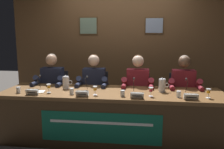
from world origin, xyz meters
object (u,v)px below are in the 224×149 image
(water_cup_center_right, at_px, (123,94))
(microphone_far_right, at_px, (187,89))
(panelist_far_right, at_px, (184,88))
(water_cup_far_right, at_px, (179,94))
(document_stack_far_left, at_px, (37,92))
(nameplate_center_left, at_px, (82,94))
(nameplate_center_right, at_px, (137,96))
(juice_glass_far_right, at_px, (208,92))
(water_pitcher_left_side, at_px, (66,82))
(nameplate_far_right, at_px, (191,97))
(juice_glass_center_right, at_px, (151,90))
(panelist_far_left, at_px, (51,84))
(microphone_center_left, at_px, (86,86))
(chair_far_right, at_px, (181,101))
(water_cup_far_left, at_px, (18,90))
(panelist_center_right, at_px, (138,87))
(water_pitcher_right_side, at_px, (162,85))
(conference_table, at_px, (111,108))
(juice_glass_far_left, at_px, (49,87))
(juice_glass_center_left, at_px, (95,89))
(microphone_center_right, at_px, (134,89))
(microphone_far_left, at_px, (38,85))
(panelist_center_left, at_px, (93,86))
(chair_center_left, at_px, (96,99))
(chair_far_left, at_px, (56,97))
(nameplate_far_left, at_px, (32,92))
(chair_center_right, at_px, (137,100))

(water_cup_center_right, distance_m, microphone_far_right, 0.90)
(panelist_far_right, distance_m, water_cup_far_right, 0.67)
(water_cup_far_right, distance_m, document_stack_far_left, 1.99)
(nameplate_center_left, xyz_separation_m, panelist_far_right, (1.46, 0.78, -0.06))
(nameplate_center_right, bearing_deg, juice_glass_far_right, 8.69)
(water_pitcher_left_side, bearing_deg, nameplate_center_right, -22.01)
(nameplate_far_right, bearing_deg, juice_glass_center_right, 167.17)
(water_cup_far_right, xyz_separation_m, microphone_far_right, (0.13, 0.17, 0.04))
(panelist_far_left, height_order, microphone_center_left, panelist_far_left)
(water_cup_center_right, relative_size, document_stack_far_left, 0.36)
(nameplate_center_left, distance_m, chair_far_right, 1.78)
(juice_glass_center_right, bearing_deg, document_stack_far_left, 179.00)
(water_cup_far_left, xyz_separation_m, panelist_center_right, (1.68, 0.68, -0.06))
(juice_glass_center_right, bearing_deg, microphone_center_left, 169.67)
(juice_glass_far_right, height_order, water_pitcher_right_side, water_pitcher_right_side)
(conference_table, relative_size, water_pitcher_left_side, 15.33)
(juice_glass_far_left, bearing_deg, juice_glass_center_left, -4.84)
(microphone_center_right, relative_size, juice_glass_far_right, 1.74)
(microphone_far_left, bearing_deg, water_pitcher_left_side, 20.07)
(water_cup_center_right, height_order, water_pitcher_right_side, water_pitcher_right_side)
(microphone_center_left, bearing_deg, microphone_far_right, -0.21)
(juice_glass_far_left, bearing_deg, document_stack_far_left, -178.51)
(panelist_far_left, distance_m, panelist_center_left, 0.73)
(water_cup_far_left, bearing_deg, document_stack_far_left, 14.88)
(nameplate_far_right, height_order, water_cup_far_right, water_cup_far_right)
(microphone_center_right, height_order, panelist_far_right, panelist_far_right)
(chair_center_left, bearing_deg, water_pitcher_left_side, -123.83)
(microphone_center_left, xyz_separation_m, microphone_center_right, (0.70, -0.06, 0.00))
(chair_far_left, relative_size, nameplate_far_left, 5.24)
(water_cup_center_right, xyz_separation_m, microphone_center_right, (0.14, 0.16, 0.04))
(panelist_center_left, bearing_deg, nameplate_center_right, -46.52)
(microphone_center_left, distance_m, water_pitcher_left_side, 0.37)
(panelist_center_right, bearing_deg, chair_center_right, 90.00)
(panelist_far_left, xyz_separation_m, nameplate_center_left, (0.73, -0.78, 0.06))
(chair_center_right, bearing_deg, nameplate_center_left, -126.64)
(nameplate_far_left, height_order, panelist_center_right, panelist_center_right)
(chair_far_left, xyz_separation_m, panelist_center_right, (1.46, -0.20, 0.28))
(microphone_far_right, height_order, document_stack_far_left, microphone_far_right)
(panelist_center_left, xyz_separation_m, panelist_center_right, (0.73, 0.00, 0.00))
(document_stack_far_left, bearing_deg, juice_glass_far_right, -0.53)
(chair_center_left, distance_m, nameplate_far_right, 1.75)
(chair_far_right, bearing_deg, nameplate_center_right, -126.51)
(nameplate_center_left, distance_m, nameplate_far_right, 1.42)
(nameplate_center_right, bearing_deg, juice_glass_far_left, 172.40)
(juice_glass_far_right, bearing_deg, microphone_far_right, 147.10)
(microphone_far_left, height_order, water_pitcher_right_side, microphone_far_left)
(microphone_center_right, relative_size, chair_far_right, 0.24)
(juice_glass_far_right, relative_size, microphone_far_right, 0.57)
(nameplate_far_left, height_order, water_pitcher_right_side, water_pitcher_right_side)
(microphone_center_right, height_order, chair_far_right, microphone_center_right)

